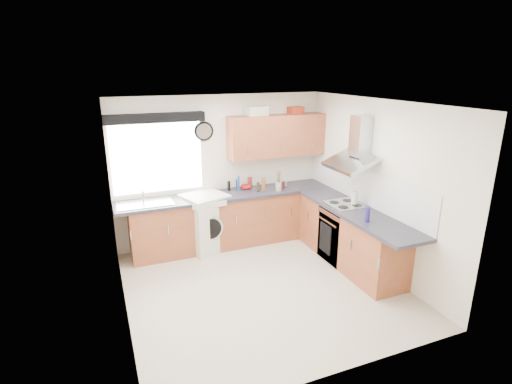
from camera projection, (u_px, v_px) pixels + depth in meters
name	position (u px, v px, depth m)	size (l,w,h in m)	color
ground_plane	(262.00, 286.00, 5.55)	(3.60, 3.60, 0.00)	beige
ceiling	(263.00, 103.00, 4.81)	(3.60, 3.60, 0.02)	white
wall_back	(221.00, 170.00, 6.77)	(3.60, 0.02, 2.50)	silver
wall_front	(341.00, 261.00, 3.59)	(3.60, 0.02, 2.50)	silver
wall_left	(117.00, 220.00, 4.53)	(0.02, 3.60, 2.50)	silver
wall_right	(376.00, 186.00, 5.83)	(0.02, 3.60, 2.50)	silver
window	(157.00, 158.00, 6.29)	(1.40, 0.02, 1.10)	silver
window_blind	(155.00, 118.00, 6.03)	(1.50, 0.18, 0.14)	black
splashback	(363.00, 186.00, 6.11)	(0.01, 3.00, 0.54)	white
base_cab_back	(222.00, 221.00, 6.72)	(3.00, 0.58, 0.86)	brown
base_cab_corner	(306.00, 209.00, 7.29)	(0.60, 0.60, 0.86)	brown
base_cab_right	(349.00, 237.00, 6.10)	(0.58, 2.10, 0.86)	brown
worktop_back	(227.00, 195.00, 6.61)	(3.60, 0.62, 0.05)	#23212B
worktop_right	(357.00, 212.00, 5.83)	(0.62, 2.42, 0.05)	#23212B
sink	(145.00, 201.00, 6.12)	(0.84, 0.46, 0.10)	#A9B1B3
oven	(343.00, 234.00, 6.23)	(0.56, 0.58, 0.85)	black
hob_plate	(345.00, 204.00, 6.08)	(0.52, 0.52, 0.01)	#A9B1B3
extractor_hood	(355.00, 149.00, 5.86)	(0.52, 0.78, 0.66)	#A9B1B3
upper_cabinets	(277.00, 136.00, 6.79)	(1.70, 0.35, 0.70)	brown
washing_machine	(206.00, 222.00, 6.59)	(0.64, 0.62, 0.94)	silver
wall_clock	(204.00, 131.00, 6.43)	(0.31, 0.31, 0.04)	black
casserole	(256.00, 111.00, 6.62)	(0.36, 0.26, 0.15)	silver
storage_box	(295.00, 110.00, 6.90)	(0.25, 0.20, 0.11)	#B3321B
utensil_pot	(279.00, 187.00, 6.76)	(0.10, 0.10, 0.14)	gray
kitchen_roll	(355.00, 198.00, 6.04)	(0.10, 0.10, 0.21)	silver
tomato_cluster	(246.00, 187.00, 6.87)	(0.16, 0.16, 0.07)	#A60F16
jar_0	(278.00, 185.00, 6.79)	(0.05, 0.05, 0.18)	navy
jar_1	(238.00, 183.00, 6.75)	(0.04, 0.04, 0.25)	navy
jar_2	(250.00, 183.00, 6.87)	(0.08, 0.08, 0.20)	maroon
jar_3	(229.00, 186.00, 6.76)	(0.05, 0.05, 0.16)	black
jar_4	(258.00, 187.00, 6.70)	(0.05, 0.05, 0.16)	black
jar_5	(285.00, 180.00, 7.03)	(0.07, 0.07, 0.20)	#AFA996
jar_6	(237.00, 185.00, 6.81)	(0.04, 0.04, 0.18)	navy
jar_7	(278.00, 184.00, 6.83)	(0.04, 0.04, 0.19)	#551E22
jar_8	(278.00, 185.00, 6.87)	(0.06, 0.06, 0.13)	#A27E37
jar_9	(277.00, 184.00, 6.97)	(0.04, 0.04, 0.10)	brown
jar_10	(284.00, 185.00, 6.87)	(0.05, 0.05, 0.13)	#4C1B1B
jar_11	(264.00, 184.00, 6.79)	(0.08, 0.08, 0.21)	brown
bottle_0	(367.00, 214.00, 5.38)	(0.07, 0.07, 0.22)	navy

